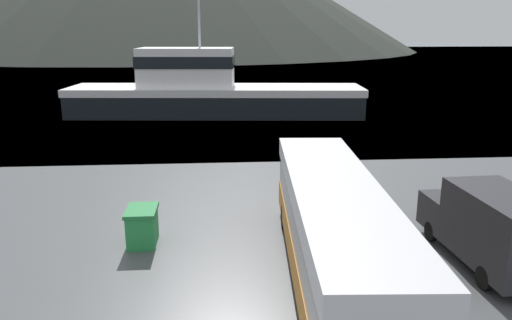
# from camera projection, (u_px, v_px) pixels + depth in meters

# --- Properties ---
(water_surface) EXTENTS (240.00, 240.00, 0.00)m
(water_surface) POSITION_uv_depth(u_px,v_px,m) (228.00, 55.00, 144.22)
(water_surface) COLOR slate
(water_surface) RESTS_ON ground
(tour_bus) EXTENTS (3.23, 12.39, 3.13)m
(tour_bus) POSITION_uv_depth(u_px,v_px,m) (334.00, 228.00, 14.56)
(tour_bus) COLOR #B26614
(tour_bus) RESTS_ON ground
(delivery_van) EXTENTS (2.25, 5.68, 2.58)m
(delivery_van) POSITION_uv_depth(u_px,v_px,m) (490.00, 226.00, 15.80)
(delivery_van) COLOR #2D2D33
(delivery_van) RESTS_ON ground
(fishing_boat) EXTENTS (25.78, 7.80, 12.40)m
(fishing_boat) POSITION_uv_depth(u_px,v_px,m) (209.00, 91.00, 43.54)
(fishing_boat) COLOR black
(fishing_boat) RESTS_ON water_surface
(storage_bin) EXTENTS (1.06, 1.49, 1.31)m
(storage_bin) POSITION_uv_depth(u_px,v_px,m) (142.00, 226.00, 17.57)
(storage_bin) COLOR green
(storage_bin) RESTS_ON ground
(small_boat) EXTENTS (4.83, 7.13, 0.85)m
(small_boat) POSITION_uv_depth(u_px,v_px,m) (159.00, 103.00, 47.82)
(small_boat) COLOR black
(small_boat) RESTS_ON water_surface
(mooring_bollard) EXTENTS (0.28, 0.28, 0.87)m
(mooring_bollard) POSITION_uv_depth(u_px,v_px,m) (302.00, 160.00, 27.07)
(mooring_bollard) COLOR #B29919
(mooring_bollard) RESTS_ON ground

